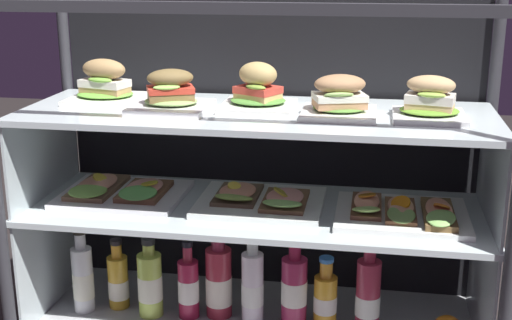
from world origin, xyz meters
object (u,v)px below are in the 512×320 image
object	(u,v)px
juice_bottle_front_right_end	(150,284)
open_sandwich_tray_near_left_corner	(402,212)
plated_roll_sandwich_center	(171,96)
plated_roll_sandwich_near_right_corner	(339,100)
juice_bottle_back_right	(368,295)
plated_roll_sandwich_far_left	(259,92)
juice_bottle_front_fourth	(294,290)
juice_bottle_near_post	(253,287)
juice_bottle_front_second	(325,299)
juice_bottle_back_left	(188,287)
open_sandwich_tray_mid_right	(120,191)
juice_bottle_front_middle	(219,282)
plated_roll_sandwich_near_left_corner	(430,103)
open_sandwich_tray_far_right	(261,200)
juice_bottle_back_center	(83,279)
plated_roll_sandwich_right_of_center	(105,86)
juice_bottle_front_left_end	(118,282)

from	to	relation	value
juice_bottle_front_right_end	open_sandwich_tray_near_left_corner	bearing A→B (deg)	0.54
plated_roll_sandwich_center	plated_roll_sandwich_near_right_corner	distance (m)	0.42
juice_bottle_front_right_end	juice_bottle_back_right	size ratio (longest dim) A/B	0.87
plated_roll_sandwich_far_left	juice_bottle_front_fourth	size ratio (longest dim) A/B	0.76
plated_roll_sandwich_far_left	juice_bottle_near_post	bearing A→B (deg)	-99.55
plated_roll_sandwich_near_right_corner	juice_bottle_near_post	xyz separation A→B (m)	(-0.22, 0.00, -0.52)
juice_bottle_front_second	juice_bottle_back_left	bearing A→B (deg)	-178.07
open_sandwich_tray_mid_right	juice_bottle_front_middle	bearing A→B (deg)	-1.94
plated_roll_sandwich_near_left_corner	open_sandwich_tray_near_left_corner	bearing A→B (deg)	-171.33
juice_bottle_near_post	juice_bottle_front_right_end	bearing A→B (deg)	-178.08
juice_bottle_back_right	juice_bottle_near_post	bearing A→B (deg)	-178.31
open_sandwich_tray_far_right	juice_bottle_back_center	distance (m)	0.56
juice_bottle_front_fourth	open_sandwich_tray_near_left_corner	bearing A→B (deg)	-1.75
plated_roll_sandwich_near_right_corner	juice_bottle_back_left	distance (m)	0.67
plated_roll_sandwich_center	juice_bottle_front_fourth	size ratio (longest dim) A/B	0.78
plated_roll_sandwich_near_right_corner	juice_bottle_back_center	distance (m)	0.88
juice_bottle_back_center	juice_bottle_near_post	size ratio (longest dim) A/B	0.97
juice_bottle_back_left	plated_roll_sandwich_near_left_corner	bearing A→B (deg)	0.49
juice_bottle_front_right_end	juice_bottle_back_center	bearing A→B (deg)	-178.74
plated_roll_sandwich_center	open_sandwich_tray_mid_right	bearing A→B (deg)	164.72
juice_bottle_front_fourth	open_sandwich_tray_far_right	bearing A→B (deg)	166.20
plated_roll_sandwich_right_of_center	plated_roll_sandwich_far_left	distance (m)	0.43
juice_bottle_back_center	juice_bottle_near_post	world-z (taller)	juice_bottle_near_post
plated_roll_sandwich_near_left_corner	open_sandwich_tray_near_left_corner	xyz separation A→B (m)	(-0.05, -0.01, -0.28)
open_sandwich_tray_near_left_corner	juice_bottle_near_post	xyz separation A→B (m)	(-0.38, 0.00, -0.24)
plated_roll_sandwich_right_of_center	juice_bottle_front_right_end	size ratio (longest dim) A/B	0.80
plated_roll_sandwich_right_of_center	juice_bottle_near_post	world-z (taller)	plated_roll_sandwich_right_of_center
plated_roll_sandwich_center	juice_bottle_back_center	world-z (taller)	plated_roll_sandwich_center
open_sandwich_tray_mid_right	juice_bottle_back_left	distance (m)	0.32
plated_roll_sandwich_right_of_center	juice_bottle_front_left_end	world-z (taller)	plated_roll_sandwich_right_of_center
plated_roll_sandwich_near_right_corner	juice_bottle_front_left_end	bearing A→B (deg)	178.16
juice_bottle_back_center	juice_bottle_front_second	distance (m)	0.68
plated_roll_sandwich_right_of_center	juice_bottle_front_right_end	bearing A→B (deg)	-32.80
plated_roll_sandwich_near_left_corner	juice_bottle_front_fourth	bearing A→B (deg)	179.85
plated_roll_sandwich_right_of_center	juice_bottle_near_post	distance (m)	0.68
plated_roll_sandwich_center	juice_bottle_front_left_end	world-z (taller)	plated_roll_sandwich_center
juice_bottle_front_left_end	juice_bottle_near_post	distance (m)	0.39
juice_bottle_back_center	juice_bottle_front_right_end	size ratio (longest dim) A/B	1.06
plated_roll_sandwich_center	juice_bottle_front_left_end	xyz separation A→B (m)	(-0.18, 0.03, -0.55)
juice_bottle_front_fourth	open_sandwich_tray_mid_right	bearing A→B (deg)	176.94
plated_roll_sandwich_right_of_center	plated_roll_sandwich_near_right_corner	distance (m)	0.64
plated_roll_sandwich_right_of_center	open_sandwich_tray_far_right	distance (m)	0.52
juice_bottle_front_middle	juice_bottle_back_left	bearing A→B (deg)	-164.24
plated_roll_sandwich_near_left_corner	juice_bottle_front_middle	xyz separation A→B (m)	(-0.53, 0.02, -0.53)
plated_roll_sandwich_center	plated_roll_sandwich_far_left	distance (m)	0.22
juice_bottle_back_left	juice_bottle_front_second	bearing A→B (deg)	1.93
juice_bottle_front_fourth	juice_bottle_front_second	bearing A→B (deg)	4.50
open_sandwich_tray_mid_right	juice_bottle_back_left	world-z (taller)	open_sandwich_tray_mid_right
plated_roll_sandwich_near_right_corner	juice_bottle_back_left	xyz separation A→B (m)	(-0.40, 0.00, -0.54)
open_sandwich_tray_far_right	juice_bottle_front_fourth	size ratio (longest dim) A/B	1.35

